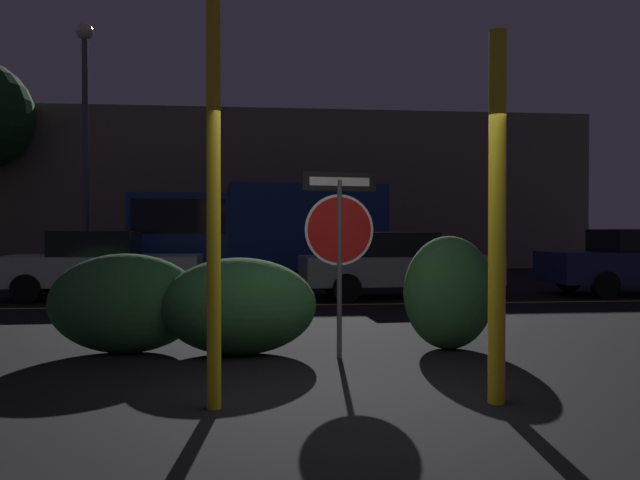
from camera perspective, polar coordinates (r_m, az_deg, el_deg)
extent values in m
plane|color=black|center=(5.56, 3.86, -14.79)|extent=(260.00, 260.00, 0.00)
cube|color=gold|center=(12.55, -1.70, -5.95)|extent=(39.95, 0.12, 0.01)
cylinder|color=#4C4C51|center=(7.33, 1.79, -2.67)|extent=(0.06, 0.06, 2.09)
cylinder|color=white|center=(7.32, 1.79, 0.93)|extent=(0.83, 0.12, 0.84)
cylinder|color=#B71414|center=(7.32, 1.79, 0.93)|extent=(0.77, 0.12, 0.77)
cube|color=black|center=(7.34, 1.79, 5.36)|extent=(0.88, 0.14, 0.22)
cube|color=white|center=(7.34, 1.79, 5.36)|extent=(0.72, 0.13, 0.10)
cylinder|color=yellow|center=(5.31, -9.70, 3.24)|extent=(0.12, 0.12, 3.44)
cylinder|color=yellow|center=(5.61, 15.89, 1.98)|extent=(0.15, 0.15, 3.23)
ellipsoid|color=#285B2D|center=(8.00, -17.33, -5.55)|extent=(1.85, 0.91, 1.22)
ellipsoid|color=#285B2D|center=(7.61, -7.41, -6.02)|extent=(1.87, 1.06, 1.17)
ellipsoid|color=#2D6633|center=(8.05, 11.69, -4.73)|extent=(1.15, 0.82, 1.43)
cube|color=silver|center=(14.65, -19.25, -2.59)|extent=(4.28, 1.95, 0.64)
cube|color=black|center=(14.65, -19.75, -0.28)|extent=(1.73, 1.65, 0.54)
cylinder|color=black|center=(15.34, -13.67, -3.61)|extent=(0.60, 0.21, 0.60)
cylinder|color=black|center=(13.55, -14.61, -4.21)|extent=(0.60, 0.21, 0.60)
cylinder|color=black|center=(15.88, -23.19, -3.51)|extent=(0.60, 0.21, 0.60)
cylinder|color=black|center=(14.15, -25.28, -4.05)|extent=(0.60, 0.21, 0.60)
sphere|color=#F4EFCC|center=(14.92, -10.62, -2.37)|extent=(0.14, 0.14, 0.14)
sphere|color=#F4EFCC|center=(13.75, -10.96, -2.65)|extent=(0.14, 0.14, 0.14)
cube|color=#9E9EA3|center=(14.07, 7.23, -2.72)|extent=(4.42, 1.87, 0.63)
cube|color=black|center=(14.01, 6.72, -0.37)|extent=(1.81, 1.50, 0.53)
cylinder|color=black|center=(15.26, 11.28, -3.63)|extent=(0.61, 0.23, 0.60)
cylinder|color=black|center=(13.79, 13.54, -4.12)|extent=(0.61, 0.23, 0.60)
cylinder|color=black|center=(14.56, 1.25, -3.83)|extent=(0.61, 0.23, 0.60)
cylinder|color=black|center=(13.01, 2.46, -4.39)|extent=(0.61, 0.23, 0.60)
sphere|color=#F4EFCC|center=(15.29, 14.66, -2.33)|extent=(0.14, 0.14, 0.14)
sphere|color=#F4EFCC|center=(14.36, 16.29, -2.55)|extent=(0.14, 0.14, 0.14)
cube|color=black|center=(16.36, 27.23, -0.03)|extent=(1.90, 1.45, 0.52)
cylinder|color=black|center=(16.43, 21.77, -3.35)|extent=(0.60, 0.20, 0.60)
cylinder|color=black|center=(15.02, 24.65, -3.76)|extent=(0.60, 0.20, 0.60)
cube|color=navy|center=(18.00, -12.69, 0.74)|extent=(2.90, 2.23, 2.11)
cube|color=black|center=(18.01, -12.70, 2.08)|extent=(2.63, 2.25, 0.93)
cube|color=navy|center=(18.24, -1.33, 1.23)|extent=(4.63, 2.51, 2.41)
cylinder|color=black|center=(17.01, -12.55, -2.76)|extent=(0.86, 0.35, 0.84)
cylinder|color=black|center=(19.05, -12.37, -2.36)|extent=(0.86, 0.35, 0.84)
cylinder|color=black|center=(17.43, 1.79, -2.65)|extent=(0.86, 0.35, 0.84)
cylinder|color=black|center=(19.42, 0.47, -2.28)|extent=(0.86, 0.35, 0.84)
cylinder|color=#4C4C51|center=(18.60, -20.66, 6.66)|extent=(0.16, 0.16, 6.77)
sphere|color=#F9E5B2|center=(19.31, -20.72, 17.40)|extent=(0.47, 0.47, 0.47)
cube|color=#7A6B5B|center=(25.38, -4.50, 4.39)|extent=(24.99, 3.77, 6.08)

